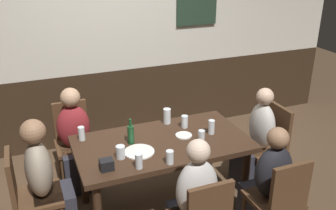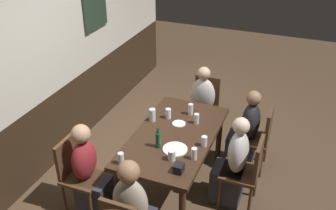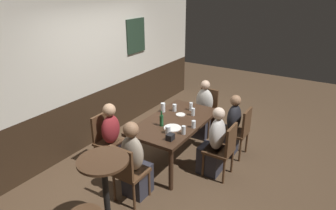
{
  "view_description": "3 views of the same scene",
  "coord_description": "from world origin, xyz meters",
  "px_view_note": "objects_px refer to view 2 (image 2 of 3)",
  "views": [
    {
      "loc": [
        -1.09,
        -2.87,
        2.42
      ],
      "look_at": [
        0.05,
        -0.03,
        1.11
      ],
      "focal_mm": 40.1,
      "sensor_mm": 36.0,
      "label": 1
    },
    {
      "loc": [
        -3.38,
        -1.27,
        3.19
      ],
      "look_at": [
        0.1,
        0.11,
        1.05
      ],
      "focal_mm": 41.21,
      "sensor_mm": 36.0,
      "label": 2
    },
    {
      "loc": [
        -3.73,
        -2.2,
        2.79
      ],
      "look_at": [
        -0.23,
        -0.01,
        1.09
      ],
      "focal_mm": 31.78,
      "sensor_mm": 36.0,
      "label": 3
    }
  ],
  "objects_px": {
    "person_head_east": "(201,111)",
    "beer_bottle_green": "(158,139)",
    "tumbler_short": "(152,116)",
    "plate_white_large": "(175,149)",
    "pint_glass_stout": "(168,114)",
    "chair_left_far": "(77,171)",
    "beer_glass_half": "(172,156)",
    "person_mid_near": "(232,168)",
    "chair_right_near": "(259,135)",
    "dining_table": "(174,141)",
    "person_left_far": "(90,177)",
    "person_right_near": "(245,135)",
    "condiment_caddy": "(179,168)",
    "tumbler_water": "(191,110)",
    "pint_glass_pale": "(204,142)",
    "chair_mid_near": "(247,169)",
    "plate_white_small": "(179,124)",
    "highball_clear": "(194,154)",
    "pint_glass_amber": "(121,159)",
    "beer_glass_tall": "(197,119)",
    "chair_head_east": "(205,104)"
  },
  "relations": [
    {
      "from": "person_head_east",
      "to": "beer_bottle_green",
      "type": "relative_size",
      "value": 4.53
    },
    {
      "from": "tumbler_short",
      "to": "plate_white_large",
      "type": "relative_size",
      "value": 0.59
    },
    {
      "from": "person_head_east",
      "to": "pint_glass_stout",
      "type": "height_order",
      "value": "person_head_east"
    },
    {
      "from": "chair_left_far",
      "to": "beer_glass_half",
      "type": "bearing_deg",
      "value": -74.73
    },
    {
      "from": "person_mid_near",
      "to": "chair_right_near",
      "type": "bearing_deg",
      "value": -12.99
    },
    {
      "from": "dining_table",
      "to": "tumbler_short",
      "type": "bearing_deg",
      "value": 61.98
    },
    {
      "from": "person_mid_near",
      "to": "pint_glass_stout",
      "type": "xyz_separation_m",
      "value": [
        0.31,
        0.89,
        0.32
      ]
    },
    {
      "from": "person_left_far",
      "to": "beer_glass_half",
      "type": "relative_size",
      "value": 9.68
    },
    {
      "from": "person_right_near",
      "to": "person_head_east",
      "type": "height_order",
      "value": "person_head_east"
    },
    {
      "from": "person_head_east",
      "to": "condiment_caddy",
      "type": "distance_m",
      "value": 1.7
    },
    {
      "from": "tumbler_water",
      "to": "pint_glass_pale",
      "type": "bearing_deg",
      "value": -148.64
    },
    {
      "from": "chair_mid_near",
      "to": "pint_glass_stout",
      "type": "relative_size",
      "value": 7.03
    },
    {
      "from": "person_head_east",
      "to": "tumbler_short",
      "type": "distance_m",
      "value": 1.0
    },
    {
      "from": "person_mid_near",
      "to": "plate_white_small",
      "type": "distance_m",
      "value": 0.8
    },
    {
      "from": "dining_table",
      "to": "tumbler_short",
      "type": "distance_m",
      "value": 0.42
    },
    {
      "from": "pint_glass_pale",
      "to": "plate_white_large",
      "type": "bearing_deg",
      "value": 124.46
    },
    {
      "from": "person_left_far",
      "to": "highball_clear",
      "type": "bearing_deg",
      "value": -70.41
    },
    {
      "from": "chair_left_far",
      "to": "beer_bottle_green",
      "type": "bearing_deg",
      "value": -61.27
    },
    {
      "from": "beer_bottle_green",
      "to": "plate_white_large",
      "type": "xyz_separation_m",
      "value": [
        0.02,
        -0.19,
        -0.09
      ]
    },
    {
      "from": "person_mid_near",
      "to": "plate_white_large",
      "type": "relative_size",
      "value": 4.2
    },
    {
      "from": "pint_glass_pale",
      "to": "plate_white_large",
      "type": "height_order",
      "value": "pint_glass_pale"
    },
    {
      "from": "chair_left_far",
      "to": "beer_glass_half",
      "type": "height_order",
      "value": "chair_left_far"
    },
    {
      "from": "pint_glass_amber",
      "to": "plate_white_large",
      "type": "height_order",
      "value": "pint_glass_amber"
    },
    {
      "from": "chair_mid_near",
      "to": "person_left_far",
      "type": "relative_size",
      "value": 0.79
    },
    {
      "from": "chair_left_far",
      "to": "plate_white_large",
      "type": "bearing_deg",
      "value": -65.15
    },
    {
      "from": "beer_bottle_green",
      "to": "condiment_caddy",
      "type": "distance_m",
      "value": 0.47
    },
    {
      "from": "chair_left_far",
      "to": "plate_white_large",
      "type": "height_order",
      "value": "chair_left_far"
    },
    {
      "from": "chair_left_far",
      "to": "beer_glass_tall",
      "type": "relative_size",
      "value": 6.91
    },
    {
      "from": "chair_head_east",
      "to": "person_left_far",
      "type": "xyz_separation_m",
      "value": [
        -1.93,
        0.69,
        -0.03
      ]
    },
    {
      "from": "tumbler_short",
      "to": "condiment_caddy",
      "type": "relative_size",
      "value": 1.43
    },
    {
      "from": "plate_white_large",
      "to": "person_mid_near",
      "type": "bearing_deg",
      "value": -65.86
    },
    {
      "from": "person_right_near",
      "to": "condiment_caddy",
      "type": "bearing_deg",
      "value": 162.22
    },
    {
      "from": "tumbler_short",
      "to": "beer_bottle_green",
      "type": "relative_size",
      "value": 0.64
    },
    {
      "from": "plate_white_small",
      "to": "tumbler_water",
      "type": "bearing_deg",
      "value": -11.5
    },
    {
      "from": "pint_glass_stout",
      "to": "highball_clear",
      "type": "height_order",
      "value": "highball_clear"
    },
    {
      "from": "person_left_far",
      "to": "tumbler_short",
      "type": "height_order",
      "value": "person_left_far"
    },
    {
      "from": "plate_white_small",
      "to": "pint_glass_stout",
      "type": "bearing_deg",
      "value": 63.57
    },
    {
      "from": "pint_glass_amber",
      "to": "tumbler_water",
      "type": "bearing_deg",
      "value": -15.88
    },
    {
      "from": "person_left_far",
      "to": "beer_glass_half",
      "type": "height_order",
      "value": "person_left_far"
    },
    {
      "from": "beer_bottle_green",
      "to": "plate_white_small",
      "type": "bearing_deg",
      "value": -5.32
    },
    {
      "from": "chair_mid_near",
      "to": "person_mid_near",
      "type": "distance_m",
      "value": 0.17
    },
    {
      "from": "person_left_far",
      "to": "highball_clear",
      "type": "relative_size",
      "value": 8.49
    },
    {
      "from": "person_head_east",
      "to": "beer_glass_half",
      "type": "xyz_separation_m",
      "value": [
        -1.49,
        -0.14,
        0.33
      ]
    },
    {
      "from": "chair_right_near",
      "to": "beer_bottle_green",
      "type": "relative_size",
      "value": 3.58
    },
    {
      "from": "plate_white_large",
      "to": "dining_table",
      "type": "bearing_deg",
      "value": 23.24
    },
    {
      "from": "chair_mid_near",
      "to": "tumbler_short",
      "type": "distance_m",
      "value": 1.26
    },
    {
      "from": "plate_white_small",
      "to": "pint_glass_pale",
      "type": "bearing_deg",
      "value": -127.24
    },
    {
      "from": "person_mid_near",
      "to": "tumbler_short",
      "type": "relative_size",
      "value": 7.14
    },
    {
      "from": "pint_glass_stout",
      "to": "plate_white_small",
      "type": "xyz_separation_m",
      "value": [
        -0.08,
        -0.17,
        -0.05
      ]
    },
    {
      "from": "chair_left_far",
      "to": "beer_glass_tall",
      "type": "xyz_separation_m",
      "value": [
        1.03,
        -1.02,
        0.3
      ]
    }
  ]
}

